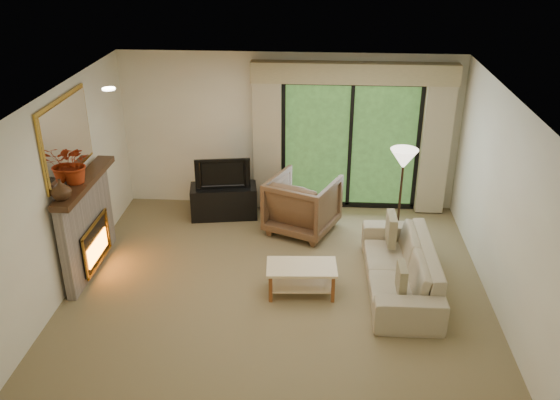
# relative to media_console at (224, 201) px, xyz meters

# --- Properties ---
(floor) EXTENTS (5.50, 5.50, 0.00)m
(floor) POSITION_rel_media_console_xyz_m (1.04, -1.95, -0.27)
(floor) COLOR olive
(floor) RESTS_ON ground
(ceiling) EXTENTS (5.50, 5.50, 0.00)m
(ceiling) POSITION_rel_media_console_xyz_m (1.04, -1.95, 2.33)
(ceiling) COLOR silver
(ceiling) RESTS_ON ground
(wall_back) EXTENTS (5.00, 0.00, 5.00)m
(wall_back) POSITION_rel_media_console_xyz_m (1.04, 0.55, 1.03)
(wall_back) COLOR #EEE1C5
(wall_back) RESTS_ON ground
(wall_front) EXTENTS (5.00, 0.00, 5.00)m
(wall_front) POSITION_rel_media_console_xyz_m (1.04, -4.45, 1.03)
(wall_front) COLOR #EEE1C5
(wall_front) RESTS_ON ground
(wall_left) EXTENTS (0.00, 5.00, 5.00)m
(wall_left) POSITION_rel_media_console_xyz_m (-1.71, -1.95, 1.03)
(wall_left) COLOR #EEE1C5
(wall_left) RESTS_ON ground
(wall_right) EXTENTS (0.00, 5.00, 5.00)m
(wall_right) POSITION_rel_media_console_xyz_m (3.79, -1.95, 1.03)
(wall_right) COLOR #EEE1C5
(wall_right) RESTS_ON ground
(fireplace) EXTENTS (0.24, 1.70, 1.37)m
(fireplace) POSITION_rel_media_console_xyz_m (-1.59, -1.75, 0.42)
(fireplace) COLOR gray
(fireplace) RESTS_ON floor
(mirror) EXTENTS (0.07, 1.45, 1.02)m
(mirror) POSITION_rel_media_console_xyz_m (-1.68, -1.75, 1.68)
(mirror) COLOR #B88A2F
(mirror) RESTS_ON wall_left
(sliding_door) EXTENTS (2.26, 0.10, 2.16)m
(sliding_door) POSITION_rel_media_console_xyz_m (2.04, 0.50, 0.83)
(sliding_door) COLOR black
(sliding_door) RESTS_ON floor
(curtain_left) EXTENTS (0.45, 0.18, 2.35)m
(curtain_left) POSITION_rel_media_console_xyz_m (0.69, 0.39, 0.93)
(curtain_left) COLOR tan
(curtain_left) RESTS_ON floor
(curtain_right) EXTENTS (0.45, 0.18, 2.35)m
(curtain_right) POSITION_rel_media_console_xyz_m (3.39, 0.39, 0.93)
(curtain_right) COLOR tan
(curtain_right) RESTS_ON floor
(cornice) EXTENTS (3.20, 0.24, 0.32)m
(cornice) POSITION_rel_media_console_xyz_m (2.04, 0.41, 2.05)
(cornice) COLOR tan
(cornice) RESTS_ON wall_back
(media_console) EXTENTS (1.13, 0.65, 0.53)m
(media_console) POSITION_rel_media_console_xyz_m (0.00, 0.00, 0.00)
(media_console) COLOR black
(media_console) RESTS_ON floor
(tv) EXTENTS (0.89, 0.25, 0.51)m
(tv) POSITION_rel_media_console_xyz_m (0.00, 0.00, 0.52)
(tv) COLOR black
(tv) RESTS_ON media_console
(armchair) EXTENTS (1.27, 1.29, 0.90)m
(armchair) POSITION_rel_media_console_xyz_m (1.31, -0.41, 0.18)
(armchair) COLOR brown
(armchair) RESTS_ON floor
(sofa) EXTENTS (0.87, 2.18, 0.63)m
(sofa) POSITION_rel_media_console_xyz_m (2.65, -1.93, 0.05)
(sofa) COLOR tan
(sofa) RESTS_ON floor
(pillow_near) EXTENTS (0.10, 0.36, 0.36)m
(pillow_near) POSITION_rel_media_console_xyz_m (2.57, -2.56, 0.26)
(pillow_near) COLOR brown
(pillow_near) RESTS_ON sofa
(pillow_far) EXTENTS (0.12, 0.43, 0.42)m
(pillow_far) POSITION_rel_media_console_xyz_m (2.57, -1.31, 0.28)
(pillow_far) COLOR brown
(pillow_far) RESTS_ON sofa
(coffee_table) EXTENTS (0.93, 0.55, 0.41)m
(coffee_table) POSITION_rel_media_console_xyz_m (1.36, -2.15, -0.06)
(coffee_table) COLOR beige
(coffee_table) RESTS_ON floor
(floor_lamp) EXTENTS (0.51, 0.51, 1.50)m
(floor_lamp) POSITION_rel_media_console_xyz_m (2.75, -0.70, 0.48)
(floor_lamp) COLOR beige
(floor_lamp) RESTS_ON floor
(vase) EXTENTS (0.31, 0.31, 0.26)m
(vase) POSITION_rel_media_console_xyz_m (-1.57, -2.38, 1.23)
(vase) COLOR #392313
(vase) RESTS_ON fireplace
(branches) EXTENTS (0.49, 0.43, 0.52)m
(branches) POSITION_rel_media_console_xyz_m (-1.57, -1.87, 1.36)
(branches) COLOR #9A2D0F
(branches) RESTS_ON fireplace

